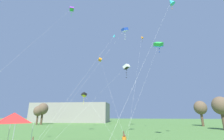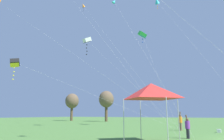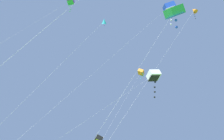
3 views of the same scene
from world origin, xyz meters
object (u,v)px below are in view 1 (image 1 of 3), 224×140
(kite_blue_box_3, at_px, (125,30))
(kite_orange_box_9, at_px, (100,60))
(kite_purple_box_2, at_px, (72,9))
(kite_green_box_0, at_px, (158,45))
(kite_cyan_diamond_4, at_px, (114,36))
(kite_white_box_5, at_px, (126,67))
(festival_tent, at_px, (14,118))
(kite_black_box_8, at_px, (84,95))
(kite_orange_diamond_6, at_px, (142,37))
(kite_cyan_diamond_1, at_px, (171,2))

(kite_blue_box_3, xyz_separation_m, kite_orange_box_9, (-7.81, 4.76, -6.82))
(kite_purple_box_2, bearing_deg, kite_orange_box_9, 68.21)
(kite_green_box_0, height_order, kite_cyan_diamond_4, kite_cyan_diamond_4)
(kite_white_box_5, bearing_deg, kite_blue_box_3, 91.99)
(kite_green_box_0, bearing_deg, kite_blue_box_3, 111.55)
(kite_purple_box_2, height_order, kite_orange_box_9, kite_purple_box_2)
(festival_tent, xyz_separation_m, kite_blue_box_3, (11.75, 21.70, 22.92))
(kite_black_box_8, height_order, kite_orange_box_9, kite_orange_box_9)
(kite_cyan_diamond_4, xyz_separation_m, kite_orange_diamond_6, (5.89, 10.02, 4.74))
(kite_purple_box_2, distance_m, kite_blue_box_3, 14.97)
(kite_cyan_diamond_4, bearing_deg, kite_blue_box_3, 82.72)
(kite_blue_box_3, relative_size, kite_black_box_8, 1.53)
(kite_green_box_0, height_order, kite_purple_box_2, kite_purple_box_2)
(kite_blue_box_3, bearing_deg, kite_orange_box_9, 148.65)
(kite_green_box_0, distance_m, kite_black_box_8, 19.70)
(kite_cyan_diamond_4, height_order, kite_white_box_5, kite_cyan_diamond_4)
(kite_green_box_0, bearing_deg, kite_purple_box_2, 159.84)
(kite_orange_diamond_6, relative_size, kite_orange_box_9, 0.85)
(festival_tent, xyz_separation_m, kite_cyan_diamond_4, (10.06, 8.45, 13.81))
(kite_cyan_diamond_1, relative_size, kite_blue_box_3, 0.80)
(kite_white_box_5, bearing_deg, kite_orange_diamond_6, 45.22)
(kite_green_box_0, height_order, kite_blue_box_3, kite_blue_box_3)
(kite_green_box_0, relative_size, kite_cyan_diamond_1, 0.71)
(kite_cyan_diamond_1, height_order, kite_purple_box_2, kite_purple_box_2)
(kite_white_box_5, bearing_deg, kite_cyan_diamond_4, -107.85)
(festival_tent, bearing_deg, kite_orange_box_9, 81.53)
(kite_purple_box_2, distance_m, kite_orange_box_9, 16.00)
(kite_blue_box_3, relative_size, kite_orange_box_9, 1.03)
(kite_cyan_diamond_4, bearing_deg, festival_tent, -139.96)
(kite_cyan_diamond_1, xyz_separation_m, kite_blue_box_3, (-7.80, 16.36, 5.32))
(kite_white_box_5, bearing_deg, kite_green_box_0, -52.75)
(kite_cyan_diamond_1, bearing_deg, kite_cyan_diamond_4, 161.88)
(kite_black_box_8, relative_size, kite_orange_box_9, 0.67)
(festival_tent, distance_m, kite_black_box_8, 18.58)
(kite_cyan_diamond_4, xyz_separation_m, kite_orange_box_9, (-6.12, 18.01, 2.29))
(festival_tent, bearing_deg, kite_black_box_8, 83.21)
(kite_green_box_0, distance_m, kite_orange_diamond_6, 13.39)
(kite_orange_diamond_6, bearing_deg, kite_black_box_8, -177.61)
(kite_blue_box_3, xyz_separation_m, kite_black_box_8, (-9.62, -3.81, -18.39))
(kite_blue_box_3, distance_m, kite_black_box_8, 21.10)
(kite_white_box_5, distance_m, kite_orange_box_9, 15.75)
(kite_purple_box_2, bearing_deg, kite_orange_diamond_6, 14.36)
(kite_orange_diamond_6, bearing_deg, kite_cyan_diamond_4, -120.47)
(kite_purple_box_2, distance_m, kite_white_box_5, 20.02)
(kite_cyan_diamond_1, bearing_deg, kite_black_box_8, 144.24)
(kite_orange_box_9, bearing_deg, kite_green_box_0, -54.79)
(festival_tent, distance_m, kite_cyan_diamond_1, 26.85)
(kite_orange_diamond_6, distance_m, kite_orange_box_9, 14.63)
(kite_white_box_5, relative_size, kite_black_box_8, 0.95)
(kite_green_box_0, distance_m, kite_cyan_diamond_4, 7.87)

